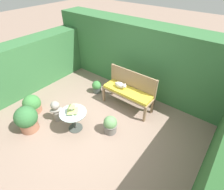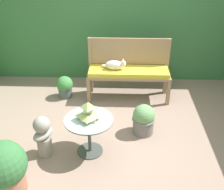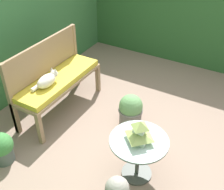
{
  "view_description": "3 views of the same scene",
  "coord_description": "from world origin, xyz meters",
  "px_view_note": "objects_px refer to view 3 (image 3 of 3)",
  "views": [
    {
      "loc": [
        2.27,
        -2.14,
        3.36
      ],
      "look_at": [
        0.03,
        0.7,
        0.6
      ],
      "focal_mm": 28.0,
      "sensor_mm": 36.0,
      "label": 1
    },
    {
      "loc": [
        0.1,
        -3.32,
        2.62
      ],
      "look_at": [
        -0.04,
        0.46,
        0.45
      ],
      "focal_mm": 45.0,
      "sensor_mm": 36.0,
      "label": 2
    },
    {
      "loc": [
        -2.31,
        -1.15,
        2.65
      ],
      "look_at": [
        0.17,
        0.26,
        0.61
      ],
      "focal_mm": 45.0,
      "sensor_mm": 36.0,
      "label": 3
    }
  ],
  "objects_px": {
    "cat": "(47,80)",
    "patio_table": "(139,148)",
    "potted_plant_bench_left": "(131,110)",
    "pagoda_birdhouse": "(140,132)",
    "potted_plant_table_near": "(1,148)",
    "garden_bench": "(59,82)"
  },
  "relations": [
    {
      "from": "cat",
      "to": "patio_table",
      "type": "bearing_deg",
      "value": -99.5
    },
    {
      "from": "cat",
      "to": "potted_plant_bench_left",
      "type": "xyz_separation_m",
      "value": [
        0.45,
        -1.02,
        -0.42
      ]
    },
    {
      "from": "pagoda_birdhouse",
      "to": "potted_plant_table_near",
      "type": "distance_m",
      "value": 1.67
    },
    {
      "from": "patio_table",
      "to": "potted_plant_bench_left",
      "type": "height_order",
      "value": "patio_table"
    },
    {
      "from": "potted_plant_bench_left",
      "to": "patio_table",
      "type": "bearing_deg",
      "value": -148.39
    },
    {
      "from": "potted_plant_bench_left",
      "to": "pagoda_birdhouse",
      "type": "bearing_deg",
      "value": -148.39
    },
    {
      "from": "patio_table",
      "to": "potted_plant_table_near",
      "type": "height_order",
      "value": "patio_table"
    },
    {
      "from": "garden_bench",
      "to": "pagoda_birdhouse",
      "type": "distance_m",
      "value": 1.6
    },
    {
      "from": "pagoda_birdhouse",
      "to": "potted_plant_table_near",
      "type": "xyz_separation_m",
      "value": [
        -0.61,
        1.49,
        -0.44
      ]
    },
    {
      "from": "cat",
      "to": "potted_plant_table_near",
      "type": "height_order",
      "value": "cat"
    },
    {
      "from": "garden_bench",
      "to": "patio_table",
      "type": "height_order",
      "value": "garden_bench"
    },
    {
      "from": "pagoda_birdhouse",
      "to": "potted_plant_table_near",
      "type": "bearing_deg",
      "value": 112.38
    },
    {
      "from": "pagoda_birdhouse",
      "to": "patio_table",
      "type": "bearing_deg",
      "value": -135.0
    },
    {
      "from": "patio_table",
      "to": "pagoda_birdhouse",
      "type": "relative_size",
      "value": 2.47
    },
    {
      "from": "cat",
      "to": "potted_plant_bench_left",
      "type": "height_order",
      "value": "cat"
    },
    {
      "from": "pagoda_birdhouse",
      "to": "garden_bench",
      "type": "bearing_deg",
      "value": 70.32
    },
    {
      "from": "garden_bench",
      "to": "potted_plant_table_near",
      "type": "relative_size",
      "value": 3.56
    },
    {
      "from": "garden_bench",
      "to": "cat",
      "type": "distance_m",
      "value": 0.29
    },
    {
      "from": "patio_table",
      "to": "potted_plant_bench_left",
      "type": "xyz_separation_m",
      "value": [
        0.75,
        0.46,
        -0.19
      ]
    },
    {
      "from": "garden_bench",
      "to": "cat",
      "type": "relative_size",
      "value": 3.46
    },
    {
      "from": "garden_bench",
      "to": "potted_plant_table_near",
      "type": "bearing_deg",
      "value": -179.54
    },
    {
      "from": "cat",
      "to": "potted_plant_table_near",
      "type": "bearing_deg",
      "value": -178.37
    }
  ]
}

